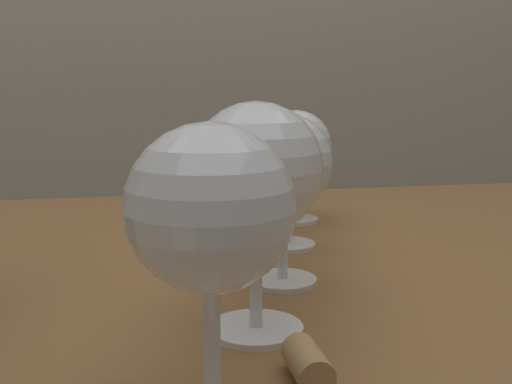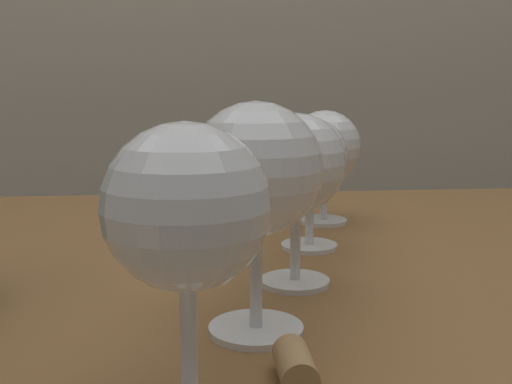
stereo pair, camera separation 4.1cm
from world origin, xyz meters
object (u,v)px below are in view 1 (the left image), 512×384
Objects in this scene: wine_glass_cabernet at (210,215)px; wine_glass_port at (256,175)px; cork at (307,364)px; wine_glass_amber at (295,147)px; wine_glass_pinot at (283,167)px; wine_glass_chardonnay at (288,158)px.

wine_glass_cabernet is 0.12m from wine_glass_port.
wine_glass_port reaches higher than cork.
wine_glass_pinot is at bearing -107.39° from wine_glass_amber.
wine_glass_chardonnay is (0.03, 0.12, -0.01)m from wine_glass_pinot.
wine_glass_port reaches higher than wine_glass_amber.
wine_glass_chardonnay is 0.32m from cork.
wine_glass_port is at bearing -113.40° from wine_glass_pinot.
wine_glass_port reaches higher than wine_glass_pinot.
wine_glass_pinot is at bearing -106.18° from wine_glass_chardonnay.
wine_glass_chardonnay is 0.13m from wine_glass_amber.
wine_glass_port is at bearing 68.08° from wine_glass_cabernet.
wine_glass_pinot is 0.20m from cork.
wine_glass_pinot is at bearing 80.89° from cork.
wine_glass_pinot is at bearing 67.37° from wine_glass_cabernet.
cork is (0.06, 0.04, -0.10)m from wine_glass_cabernet.
wine_glass_pinot is 3.57× the size of cork.
wine_glass_chardonnay is at bearing -108.56° from wine_glass_amber.
wine_glass_port is 1.08× the size of wine_glass_pinot.
wine_glass_cabernet is 0.12m from cork.
wine_glass_amber is (0.07, 0.24, -0.01)m from wine_glass_pinot.
wine_glass_amber is at bearing 71.44° from wine_glass_chardonnay.
wine_glass_port is 0.11m from wine_glass_pinot.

